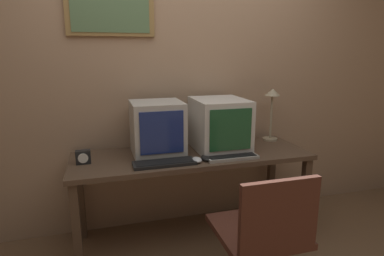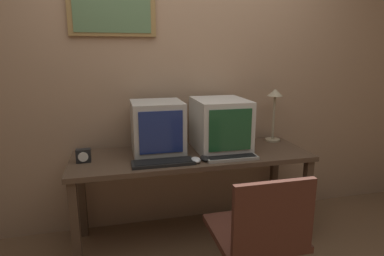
{
  "view_description": "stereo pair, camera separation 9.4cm",
  "coord_description": "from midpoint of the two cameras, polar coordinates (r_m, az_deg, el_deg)",
  "views": [
    {
      "loc": [
        -0.66,
        -1.52,
        1.49
      ],
      "look_at": [
        0.0,
        0.74,
        0.93
      ],
      "focal_mm": 30.0,
      "sensor_mm": 36.0,
      "label": 1
    },
    {
      "loc": [
        -0.57,
        -1.55,
        1.49
      ],
      "look_at": [
        0.0,
        0.74,
        0.93
      ],
      "focal_mm": 30.0,
      "sensor_mm": 36.0,
      "label": 2
    }
  ],
  "objects": [
    {
      "name": "mouse_near_keyboard",
      "position": [
        2.33,
        1.29,
        -5.36
      ],
      "size": [
        0.06,
        0.12,
        0.03
      ],
      "color": "black",
      "rests_on": "desk"
    },
    {
      "name": "keyboard_side",
      "position": [
        2.38,
        5.91,
        -5.08
      ],
      "size": [
        0.38,
        0.15,
        0.03
      ],
      "color": "#A8A399",
      "rests_on": "desk"
    },
    {
      "name": "monitor_right",
      "position": [
        2.55,
        3.85,
        0.65
      ],
      "size": [
        0.4,
        0.47,
        0.41
      ],
      "color": "beige",
      "rests_on": "desk"
    },
    {
      "name": "wall_back",
      "position": [
        2.74,
        -3.36,
        9.4
      ],
      "size": [
        8.0,
        0.08,
        2.6
      ],
      "color": "tan",
      "rests_on": "ground_plane"
    },
    {
      "name": "monitor_left",
      "position": [
        2.45,
        -7.29,
        -0.0
      ],
      "size": [
        0.38,
        0.38,
        0.4
      ],
      "color": "#B7B2A8",
      "rests_on": "desk"
    },
    {
      "name": "keyboard_main",
      "position": [
        2.25,
        -6.13,
        -6.19
      ],
      "size": [
        0.44,
        0.15,
        0.03
      ],
      "color": "black",
      "rests_on": "desk"
    },
    {
      "name": "desk",
      "position": [
        2.51,
        -1.08,
        -6.37
      ],
      "size": [
        1.81,
        0.62,
        0.73
      ],
      "color": "#4C3828",
      "rests_on": "ground_plane"
    },
    {
      "name": "office_chair",
      "position": [
        2.05,
        10.83,
        -20.13
      ],
      "size": [
        0.51,
        0.51,
        0.86
      ],
      "color": "black",
      "rests_on": "ground_plane"
    },
    {
      "name": "mouse_far_corner",
      "position": [
        2.29,
        -0.3,
        -5.68
      ],
      "size": [
        0.07,
        0.1,
        0.03
      ],
      "color": "silver",
      "rests_on": "desk"
    },
    {
      "name": "desk_lamp",
      "position": [
        2.87,
        13.12,
        4.23
      ],
      "size": [
        0.13,
        0.13,
        0.46
      ],
      "color": "tan",
      "rests_on": "desk"
    },
    {
      "name": "desk_clock",
      "position": [
        2.39,
        -19.85,
        -4.89
      ],
      "size": [
        0.1,
        0.06,
        0.1
      ],
      "color": "black",
      "rests_on": "desk"
    }
  ]
}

